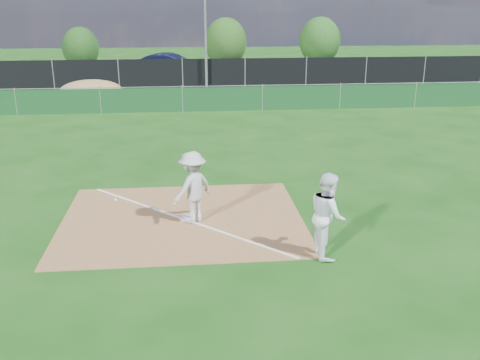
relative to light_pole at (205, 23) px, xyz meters
name	(u,v)px	position (x,y,z in m)	size (l,w,h in m)	color
ground	(183,135)	(-1.50, -12.70, -4.00)	(90.00, 90.00, 0.00)	#13460F
infield_dirt	(183,219)	(-1.50, -21.70, -3.99)	(6.00, 5.00, 0.02)	olive
foul_line	(183,218)	(-1.50, -21.70, -3.98)	(0.08, 7.00, 0.01)	white
green_fence	(183,100)	(-1.50, -7.70, -3.40)	(44.00, 0.05, 1.20)	#0F3A1A
dirt_mound	(91,91)	(-6.50, -4.20, -3.42)	(3.38, 2.60, 1.17)	olive
black_fence	(183,73)	(-1.50, 0.30, -3.10)	(46.00, 0.04, 1.80)	black
parking_lot	(183,77)	(-1.50, 5.30, -4.00)	(46.00, 9.00, 0.01)	black
light_pole	(205,23)	(0.00, 0.00, 0.00)	(0.16, 0.16, 8.00)	slate
first_base	(188,218)	(-1.37, -21.75, -3.94)	(0.34, 0.34, 0.07)	white
play_at_first	(193,188)	(-1.23, -21.93, -3.08)	(2.58, 1.27, 1.80)	silver
runner	(328,215)	(1.59, -24.00, -3.07)	(0.90, 0.70, 1.86)	white
car_left	(127,67)	(-5.51, 5.69, -3.31)	(1.61, 4.01, 1.37)	#9A9CA1
car_mid	(170,65)	(-2.41, 5.50, -3.16)	(1.77, 5.07, 1.67)	black
car_right	(258,68)	(3.93, 4.76, -3.37)	(1.75, 4.29, 1.25)	black
tree_left	(81,48)	(-9.55, 10.31, -2.26)	(2.85, 2.85, 3.38)	#382316
tree_mid	(226,42)	(2.01, 10.31, -1.92)	(3.41, 3.41, 4.05)	#382316
tree_right	(320,41)	(10.03, 11.19, -1.91)	(3.42, 3.42, 4.06)	#382316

